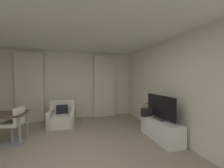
{
  "coord_description": "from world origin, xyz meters",
  "views": [
    {
      "loc": [
        -0.02,
        -2.61,
        1.57
      ],
      "look_at": [
        1.16,
        1.21,
        1.4
      ],
      "focal_mm": 22.08,
      "sensor_mm": 36.0,
      "label": 1
    }
  ],
  "objects_px": {
    "tv_console": "(161,130)",
    "tv_flatscreen": "(160,108)",
    "desk_chair": "(14,128)",
    "handbag_primary": "(147,112)",
    "armchair": "(62,117)"
  },
  "relations": [
    {
      "from": "desk_chair",
      "to": "handbag_primary",
      "type": "height_order",
      "value": "desk_chair"
    },
    {
      "from": "desk_chair",
      "to": "handbag_primary",
      "type": "xyz_separation_m",
      "value": [
        3.34,
        -0.37,
        0.23
      ]
    },
    {
      "from": "desk_chair",
      "to": "tv_flatscreen",
      "type": "relative_size",
      "value": 0.81
    },
    {
      "from": "tv_console",
      "to": "handbag_primary",
      "type": "relative_size",
      "value": 3.27
    },
    {
      "from": "desk_chair",
      "to": "handbag_primary",
      "type": "bearing_deg",
      "value": -6.41
    },
    {
      "from": "tv_console",
      "to": "tv_flatscreen",
      "type": "height_order",
      "value": "tv_flatscreen"
    },
    {
      "from": "desk_chair",
      "to": "tv_flatscreen",
      "type": "height_order",
      "value": "tv_flatscreen"
    },
    {
      "from": "desk_chair",
      "to": "tv_console",
      "type": "height_order",
      "value": "desk_chair"
    },
    {
      "from": "armchair",
      "to": "desk_chair",
      "type": "xyz_separation_m",
      "value": [
        -1.01,
        -1.06,
        0.12
      ]
    },
    {
      "from": "tv_console",
      "to": "handbag_primary",
      "type": "bearing_deg",
      "value": 110.98
    },
    {
      "from": "tv_flatscreen",
      "to": "handbag_primary",
      "type": "height_order",
      "value": "tv_flatscreen"
    },
    {
      "from": "armchair",
      "to": "handbag_primary",
      "type": "distance_m",
      "value": 2.75
    },
    {
      "from": "tv_flatscreen",
      "to": "handbag_primary",
      "type": "xyz_separation_m",
      "value": [
        -0.16,
        0.38,
        -0.18
      ]
    },
    {
      "from": "desk_chair",
      "to": "tv_console",
      "type": "distance_m",
      "value": 3.59
    },
    {
      "from": "tv_flatscreen",
      "to": "handbag_primary",
      "type": "relative_size",
      "value": 2.95
    }
  ]
}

